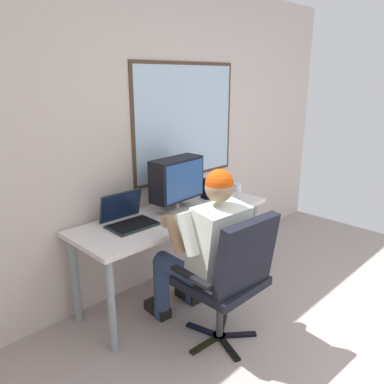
{
  "coord_description": "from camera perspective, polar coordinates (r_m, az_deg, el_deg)",
  "views": [
    {
      "loc": [
        -2.19,
        0.05,
        1.82
      ],
      "look_at": [
        -0.33,
        1.9,
        1.02
      ],
      "focal_mm": 35.77,
      "sensor_mm": 36.0,
      "label": 1
    }
  ],
  "objects": [
    {
      "name": "crt_monitor",
      "position": [
        3.14,
        -2.28,
        1.81
      ],
      "size": [
        0.48,
        0.23,
        0.44
      ],
      "color": "beige",
      "rests_on": "desk"
    },
    {
      "name": "wall_rear",
      "position": [
        3.4,
        -4.29,
        8.22
      ],
      "size": [
        4.87,
        0.08,
        2.6
      ],
      "color": "beige",
      "rests_on": "ground"
    },
    {
      "name": "cd_case",
      "position": [
        3.34,
        3.59,
        -1.83
      ],
      "size": [
        0.17,
        0.16,
        0.01
      ],
      "color": "#961373",
      "rests_on": "desk"
    },
    {
      "name": "office_chair",
      "position": [
        2.6,
        6.01,
        -11.84
      ],
      "size": [
        0.62,
        0.57,
        0.98
      ],
      "color": "black",
      "rests_on": "ground"
    },
    {
      "name": "wine_glass",
      "position": [
        3.48,
        6.74,
        0.58
      ],
      "size": [
        0.08,
        0.08,
        0.15
      ],
      "color": "silver",
      "rests_on": "desk"
    },
    {
      "name": "person_seated",
      "position": [
        2.73,
        1.89,
        -8.23
      ],
      "size": [
        0.54,
        0.79,
        1.25
      ],
      "color": "navy",
      "rests_on": "ground"
    },
    {
      "name": "desk",
      "position": [
        3.17,
        -2.69,
        -4.68
      ],
      "size": [
        1.72,
        0.61,
        0.74
      ],
      "color": "gray",
      "rests_on": "ground"
    },
    {
      "name": "desk_speaker",
      "position": [
        3.49,
        2.32,
        0.52
      ],
      "size": [
        0.1,
        0.11,
        0.18
      ],
      "color": "black",
      "rests_on": "desk"
    },
    {
      "name": "laptop",
      "position": [
        2.93,
        -9.61,
        -3.57
      ],
      "size": [
        0.37,
        0.31,
        0.24
      ],
      "color": "#1B292B",
      "rests_on": "desk"
    }
  ]
}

